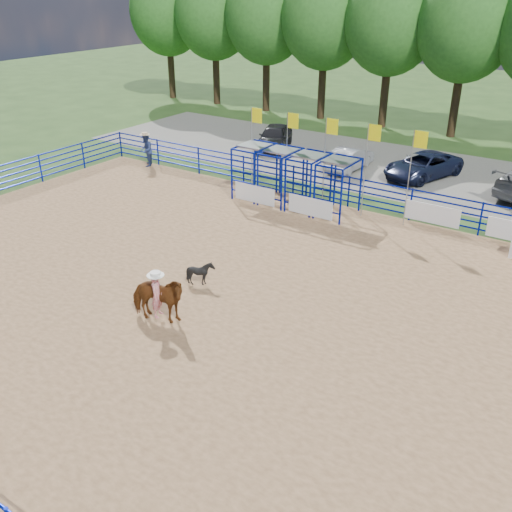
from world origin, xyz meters
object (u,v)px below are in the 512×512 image
Objects in this scene: calf at (201,273)px; car_c at (423,165)px; car_b at (350,158)px; car_a at (274,137)px; spectator_cowboy at (146,150)px; horse_and_rider at (157,296)px.

car_c is (2.36, 16.04, 0.20)m from calf.
calf is 0.24× the size of car_b.
car_b is at bearing -32.86° from car_a.
spectator_cowboy is (-11.42, 9.25, 0.50)m from calf.
car_b is 0.79× the size of car_c.
car_c is (3.90, 0.88, 0.04)m from car_b.
spectator_cowboy reaches higher than calf.
car_c is at bearing -22.54° from car_a.
calf is 15.24m from car_b.
calf is at bearing 98.91° from horse_and_rider.
car_a is 0.91× the size of car_c.
car_a is (4.03, 7.29, -0.23)m from spectator_cowboy.
car_a is (-7.80, 19.15, -0.18)m from horse_and_rider.
car_c is at bearing -165.77° from car_b.
spectator_cowboy is at bearing 134.92° from horse_and_rider.
calf is 18.12m from car_a.
car_a is at bearing 37.99° from calf.
horse_and_rider is at bearing -45.08° from spectator_cowboy.
car_b is at bearing 19.71° from calf.
car_a is 6.02m from car_b.
car_a is at bearing 112.16° from horse_and_rider.
car_b is (9.88, 5.90, -0.34)m from spectator_cowboy.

